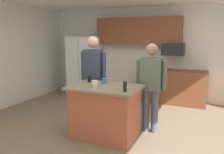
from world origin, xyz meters
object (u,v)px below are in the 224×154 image
Objects in this scene: glass_stout_tall at (89,79)px; person_guest_left at (93,73)px; mug_blue_stoneware at (95,83)px; kitchen_island at (105,112)px; glass_dark_ale at (125,86)px; microwave_over_range at (173,49)px; refrigerator at (85,66)px; person_host_foreground at (151,82)px; mug_ceramic_white at (104,81)px.

person_guest_left is at bearing 107.75° from glass_stout_tall.
mug_blue_stoneware is 1.09× the size of glass_stout_tall.
glass_dark_ale is at bearing -26.05° from kitchen_island.
microwave_over_range is at bearing 84.59° from glass_dark_ale.
mug_blue_stoneware is 0.37m from glass_stout_tall.
refrigerator is 2.36m from person_guest_left.
refrigerator is 3.26m from person_host_foreground.
microwave_over_range is 2.20m from person_host_foreground.
microwave_over_range reaches higher than glass_dark_ale.
person_guest_left is 14.87× the size of glass_stout_tall.
mug_ceramic_white is at bearing 80.40° from mug_blue_stoneware.
mug_ceramic_white is at bearing 119.38° from kitchen_island.
glass_dark_ale reaches higher than mug_blue_stoneware.
mug_blue_stoneware is at bearing -99.60° from mug_ceramic_white.
mug_blue_stoneware is (-0.89, -2.77, -0.46)m from microwave_over_range.
microwave_over_range is 2.96m from kitchen_island.
refrigerator reaches higher than person_host_foreground.
glass_stout_tall reaches higher than mug_ceramic_white.
refrigerator is 1.07× the size of person_host_foreground.
person_guest_left is (-1.23, 0.07, 0.08)m from person_host_foreground.
mug_blue_stoneware is at bearing -158.75° from kitchen_island.
person_guest_left reaches higher than refrigerator.
person_guest_left is (1.32, -1.95, 0.15)m from refrigerator.
kitchen_island is 0.57m from mug_ceramic_white.
glass_dark_ale is at bearing -95.41° from microwave_over_range.
person_guest_left reaches higher than kitchen_island.
mug_blue_stoneware is (-0.84, -0.62, 0.03)m from person_host_foreground.
person_guest_left reaches higher than mug_blue_stoneware.
kitchen_island is 1.00m from person_host_foreground.
person_host_foreground is (-0.05, -2.14, -0.49)m from microwave_over_range.
mug_ceramic_white is at bearing 142.60° from glass_dark_ale.
person_host_foreground is 0.93× the size of person_guest_left.
glass_dark_ale is at bearing -37.40° from mug_ceramic_white.
glass_dark_ale reaches higher than mug_ceramic_white.
kitchen_island is at bearing 0.00° from person_guest_left.
kitchen_island is at bearing -0.00° from person_host_foreground.
microwave_over_range is 4.27× the size of mug_blue_stoneware.
glass_dark_ale is at bearing -25.73° from glass_stout_tall.
kitchen_island is 0.54m from mug_blue_stoneware.
glass_stout_tall is (1.46, -2.38, 0.11)m from refrigerator.
refrigerator is at bearing 129.69° from glass_dark_ale.
mug_ceramic_white reaches higher than kitchen_island.
glass_stout_tall is (-0.25, 0.27, 0.01)m from mug_blue_stoneware.
refrigerator reaches higher than mug_blue_stoneware.
glass_dark_ale is (2.32, -2.80, 0.13)m from refrigerator.
person_host_foreground reaches higher than glass_dark_ale.
mug_ceramic_white is at bearing 4.94° from person_guest_left.
person_host_foreground reaches higher than microwave_over_range.
microwave_over_range is 4.16× the size of mug_ceramic_white.
glass_dark_ale is 0.71m from mug_ceramic_white.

